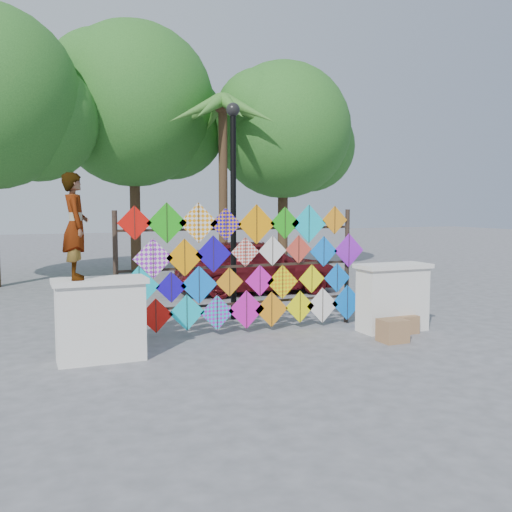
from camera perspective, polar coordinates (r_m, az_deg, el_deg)
name	(u,v)px	position (r m, az deg, el deg)	size (l,w,h in m)	color
ground	(258,341)	(10.12, 0.16, -8.53)	(80.00, 80.00, 0.00)	gray
parapet_left	(101,319)	(9.10, -15.28, -6.09)	(1.40, 0.65, 1.28)	white
parapet_right	(393,297)	(11.14, 13.50, -4.00)	(1.40, 0.65, 1.28)	white
kite_rack	(246,268)	(10.60, -1.03, -1.19)	(4.96, 0.24, 2.44)	black
tree_mid	(136,106)	(20.74, -11.89, 14.45)	(6.30, 5.60, 8.61)	#4B3120
tree_east	(285,131)	(20.78, 2.93, 12.34)	(5.40, 4.80, 7.42)	#4B3120
palm_tree	(223,122)	(18.27, -3.35, 13.22)	(3.62, 3.62, 5.83)	#4B3120
vendor_woman	(75,226)	(8.90, -17.62, 2.85)	(0.58, 0.38, 1.59)	#99999E
sedan	(255,265)	(15.45, -0.06, -0.94)	(1.77, 4.40, 1.50)	#5B0F14
lamppost	(233,190)	(11.80, -2.29, 6.60)	(0.28, 0.28, 4.46)	black
cardboard_box_near	(393,331)	(10.32, 13.50, -7.27)	(0.45, 0.40, 0.40)	#966848
cardboard_box_far	(405,324)	(11.10, 14.68, -6.59)	(0.40, 0.37, 0.33)	#966848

